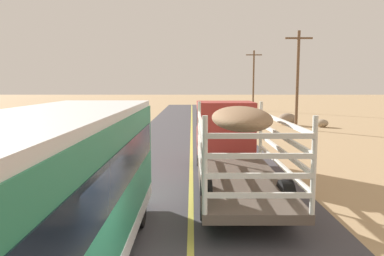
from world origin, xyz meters
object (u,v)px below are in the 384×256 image
object	(u,v)px
bus	(45,202)
boulder_near_shoulder	(288,119)
power_pole_mid	(298,77)
livestock_truck	(230,133)
boulder_far_horizon	(323,123)
power_pole_far	(254,78)

from	to	relation	value
bus	boulder_near_shoulder	bearing A→B (deg)	67.80
bus	power_pole_mid	xyz separation A→B (m)	(11.07, 24.28, 2.51)
livestock_truck	boulder_far_horizon	xyz separation A→B (m)	(9.71, 17.38, -1.45)
bus	power_pole_mid	distance (m)	26.80
power_pole_far	boulder_far_horizon	distance (m)	20.89
livestock_truck	power_pole_far	world-z (taller)	power_pole_far
power_pole_far	boulder_near_shoulder	world-z (taller)	power_pole_far
livestock_truck	power_pole_mid	world-z (taller)	power_pole_mid
boulder_near_shoulder	livestock_truck	bearing A→B (deg)	-110.65
bus	boulder_near_shoulder	world-z (taller)	bus
boulder_far_horizon	power_pole_far	bearing A→B (deg)	97.32
livestock_truck	bus	distance (m)	9.17
boulder_near_shoulder	boulder_far_horizon	distance (m)	3.01
bus	power_pole_mid	bearing A→B (deg)	65.50
livestock_truck	boulder_far_horizon	bearing A→B (deg)	60.80
livestock_truck	boulder_far_horizon	world-z (taller)	livestock_truck
power_pole_far	bus	bearing A→B (deg)	-103.53
boulder_far_horizon	livestock_truck	bearing A→B (deg)	-119.20
livestock_truck	boulder_near_shoulder	xyz separation A→B (m)	(7.13, 18.91, -1.26)
boulder_near_shoulder	boulder_far_horizon	size ratio (longest dim) A/B	1.49
boulder_far_horizon	bus	bearing A→B (deg)	-118.07
bus	boulder_far_horizon	size ratio (longest dim) A/B	8.96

